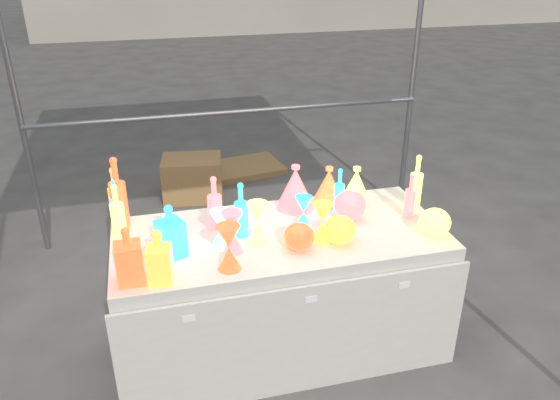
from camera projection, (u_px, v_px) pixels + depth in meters
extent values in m
plane|color=slate|center=(280.00, 340.00, 3.31)|extent=(80.00, 80.00, 0.00)
cylinder|color=gray|center=(16.00, 99.00, 3.76)|extent=(0.04, 0.04, 2.40)
cylinder|color=gray|center=(413.00, 74.00, 4.42)|extent=(0.04, 0.04, 2.40)
cylinder|color=gray|center=(232.00, 112.00, 4.15)|extent=(3.00, 0.04, 0.04)
cube|color=silver|center=(280.00, 289.00, 3.15)|extent=(1.80, 0.80, 0.75)
cube|color=silver|center=(300.00, 341.00, 2.80)|extent=(1.84, 0.02, 0.68)
cube|color=white|center=(189.00, 319.00, 2.55)|extent=(0.06, 0.00, 0.03)
cube|color=white|center=(311.00, 300.00, 2.69)|extent=(0.06, 0.00, 0.03)
cube|color=white|center=(404.00, 285.00, 2.80)|extent=(0.06, 0.00, 0.03)
cube|color=#AD824E|center=(193.00, 178.00, 5.03)|extent=(0.58, 0.46, 0.39)
cube|color=#AD824E|center=(244.00, 168.00, 5.66)|extent=(0.84, 0.67, 0.07)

